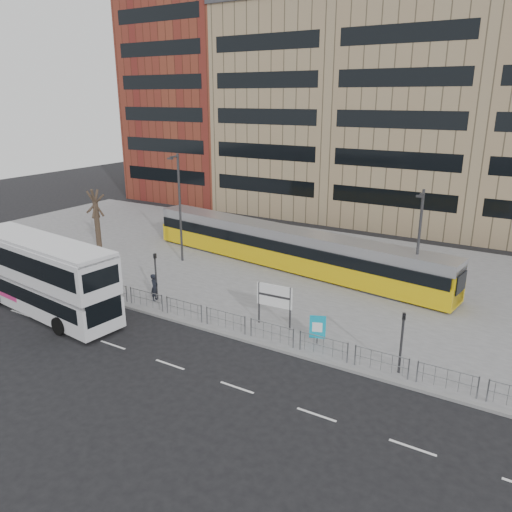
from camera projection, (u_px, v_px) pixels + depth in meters
The scene contains 16 objects.
ground at pixel (188, 326), 29.15m from camera, with size 120.00×120.00×0.00m, color black.
plaza at pixel (285, 267), 38.92m from camera, with size 64.00×24.00×0.15m, color slate.
kerb at pixel (189, 324), 29.17m from camera, with size 64.00×0.25×0.17m, color gray.
building_row at pixel (399, 95), 52.42m from camera, with size 70.40×18.40×31.20m.
pedestrian_barrier at pixel (221, 314), 28.28m from camera, with size 32.07×0.07×1.10m.
road_markings at pixel (155, 359), 25.40m from camera, with size 62.00×0.12×0.01m, color white.
double_decker_bus at pixel (43, 274), 30.26m from camera, with size 11.90×3.95×4.67m.
tram at pixel (287, 248), 38.30m from camera, with size 26.04×5.99×3.06m.
station_sign at pixel (274, 298), 28.26m from camera, with size 2.19×0.22×2.52m.
ad_panel at pixel (318, 327), 26.44m from camera, with size 0.83×0.38×1.62m.
pedestrian at pixel (154, 287), 32.13m from camera, with size 0.66×0.43×1.80m, color black.
traffic_light_west at pixel (156, 270), 32.06m from camera, with size 0.17×0.21×3.10m.
traffic_light_east at pixel (402, 335), 23.32m from camera, with size 0.23×0.25×3.10m.
lamp_post_west at pixel (179, 204), 38.83m from camera, with size 0.45×1.04×8.53m.
lamp_post_east at pixel (418, 241), 31.39m from camera, with size 0.45×1.04×7.22m.
bare_tree at pixel (94, 187), 40.69m from camera, with size 4.12×4.12×7.49m.
Camera 1 is at (17.07, -20.68, 12.76)m, focal length 35.00 mm.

